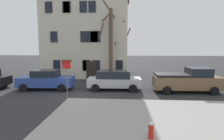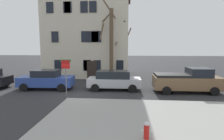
% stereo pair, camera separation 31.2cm
% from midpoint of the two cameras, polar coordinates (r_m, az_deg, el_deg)
% --- Properties ---
extents(ground_plane, '(120.00, 120.00, 0.00)m').
position_cam_midpoint_polar(ground_plane, '(14.76, -9.58, -7.56)').
color(ground_plane, '#2D2D30').
extents(sidewalk_slab, '(11.53, 8.92, 0.12)m').
position_cam_midpoint_polar(sidewalk_slab, '(9.04, 15.75, -17.21)').
color(sidewalk_slab, '#999993').
rests_on(sidewalk_slab, ground_plane).
extents(building_main, '(10.53, 6.93, 11.92)m').
position_cam_midpoint_polar(building_main, '(24.49, -6.75, 12.70)').
color(building_main, beige).
rests_on(building_main, ground_plane).
extents(tree_bare_near, '(1.87, 2.26, 8.88)m').
position_cam_midpoint_polar(tree_bare_near, '(20.01, 0.09, 8.49)').
color(tree_bare_near, brown).
rests_on(tree_bare_near, ground_plane).
extents(tree_bare_mid, '(1.97, 2.00, 6.55)m').
position_cam_midpoint_polar(tree_bare_mid, '(21.42, 1.37, 5.62)').
color(tree_bare_mid, '#4C3D2D').
rests_on(tree_bare_mid, ground_plane).
extents(tree_bare_far, '(2.35, 2.25, 5.86)m').
position_cam_midpoint_polar(tree_bare_far, '(20.96, 4.04, 5.63)').
color(tree_bare_far, brown).
rests_on(tree_bare_far, ground_plane).
extents(car_blue_sedan, '(4.74, 2.21, 1.72)m').
position_cam_midpoint_polar(car_blue_sedan, '(17.24, -18.96, -2.78)').
color(car_blue_sedan, '#2D4799').
rests_on(car_blue_sedan, ground_plane).
extents(car_silver_wagon, '(4.55, 2.03, 1.66)m').
position_cam_midpoint_polar(car_silver_wagon, '(16.07, 1.16, -3.06)').
color(car_silver_wagon, '#B7BABF').
rests_on(car_silver_wagon, ground_plane).
extents(pickup_truck_brown, '(5.33, 2.36, 2.01)m').
position_cam_midpoint_polar(pickup_truck_brown, '(16.49, 22.50, -2.99)').
color(pickup_truck_brown, brown).
rests_on(pickup_truck_brown, ground_plane).
extents(fire_hydrant, '(0.42, 0.22, 0.71)m').
position_cam_midpoint_polar(fire_hydrant, '(7.86, 11.70, -17.54)').
color(fire_hydrant, red).
rests_on(fire_hydrant, sidewalk_slab).
extents(street_sign_pole, '(0.76, 0.07, 2.83)m').
position_cam_midpoint_polar(street_sign_pole, '(13.51, -13.30, -0.47)').
color(street_sign_pole, slate).
rests_on(street_sign_pole, ground_plane).
extents(bicycle_leaning, '(1.63, 0.73, 1.03)m').
position_cam_midpoint_polar(bicycle_leaning, '(22.82, -18.75, -1.62)').
color(bicycle_leaning, black).
rests_on(bicycle_leaning, ground_plane).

